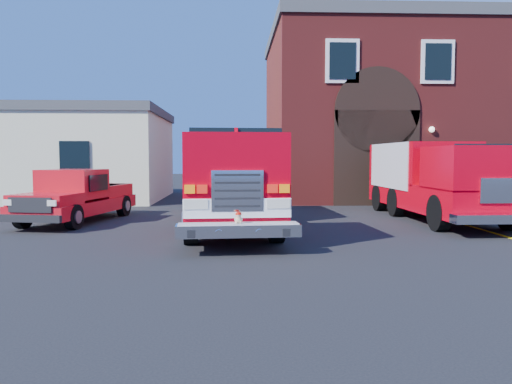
{
  "coord_description": "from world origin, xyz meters",
  "views": [
    {
      "loc": [
        -0.45,
        -11.75,
        2.04
      ],
      "look_at": [
        0.0,
        -1.2,
        1.3
      ],
      "focal_mm": 35.0,
      "sensor_mm": 36.0,
      "label": 1
    }
  ],
  "objects_px": {
    "pickup_truck": "(77,197)",
    "fire_station": "(416,115)",
    "side_building": "(59,154)",
    "fire_engine": "(227,179)",
    "secondary_truck": "(435,177)"
  },
  "relations": [
    {
      "from": "side_building",
      "to": "fire_engine",
      "type": "distance_m",
      "value": 13.14
    },
    {
      "from": "fire_station",
      "to": "side_building",
      "type": "relative_size",
      "value": 1.49
    },
    {
      "from": "fire_engine",
      "to": "secondary_truck",
      "type": "relative_size",
      "value": 1.14
    },
    {
      "from": "fire_station",
      "to": "side_building",
      "type": "xyz_separation_m",
      "value": [
        -17.99,
        -0.99,
        -2.05
      ]
    },
    {
      "from": "fire_station",
      "to": "secondary_truck",
      "type": "bearing_deg",
      "value": -106.49
    },
    {
      "from": "fire_engine",
      "to": "secondary_truck",
      "type": "xyz_separation_m",
      "value": [
        6.79,
        1.45,
        -0.02
      ]
    },
    {
      "from": "fire_engine",
      "to": "pickup_truck",
      "type": "distance_m",
      "value": 4.97
    },
    {
      "from": "pickup_truck",
      "to": "fire_engine",
      "type": "bearing_deg",
      "value": -15.11
    },
    {
      "from": "side_building",
      "to": "secondary_truck",
      "type": "distance_m",
      "value": 17.46
    },
    {
      "from": "fire_station",
      "to": "pickup_truck",
      "type": "height_order",
      "value": "fire_station"
    },
    {
      "from": "pickup_truck",
      "to": "fire_station",
      "type": "bearing_deg",
      "value": 34.3
    },
    {
      "from": "side_building",
      "to": "secondary_truck",
      "type": "height_order",
      "value": "side_building"
    },
    {
      "from": "side_building",
      "to": "fire_engine",
      "type": "relative_size",
      "value": 1.14
    },
    {
      "from": "secondary_truck",
      "to": "fire_engine",
      "type": "bearing_deg",
      "value": -167.95
    },
    {
      "from": "fire_engine",
      "to": "secondary_truck",
      "type": "bearing_deg",
      "value": 12.05
    }
  ]
}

